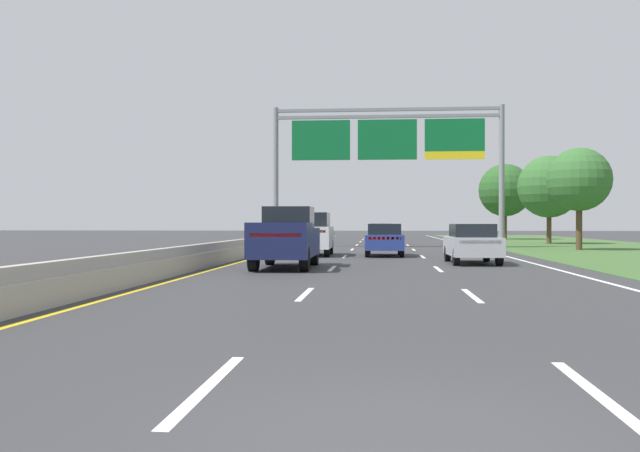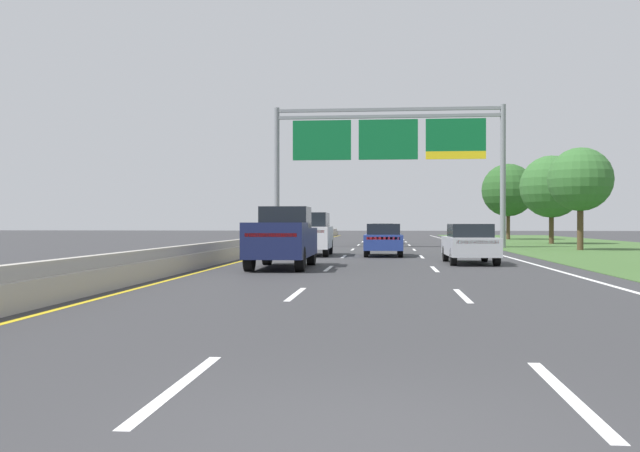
% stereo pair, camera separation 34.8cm
% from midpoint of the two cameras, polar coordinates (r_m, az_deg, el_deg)
% --- Properties ---
extents(ground_plane, '(220.00, 220.00, 0.00)m').
position_cam_midpoint_polar(ground_plane, '(40.28, 4.86, -2.05)').
color(ground_plane, '#333335').
extents(lane_striping, '(11.96, 106.00, 0.01)m').
position_cam_midpoint_polar(lane_striping, '(39.82, 4.86, -2.07)').
color(lane_striping, white).
rests_on(lane_striping, ground).
extents(grass_verge_right, '(14.00, 110.00, 0.02)m').
position_cam_midpoint_polar(grass_verge_right, '(42.62, 23.98, -1.93)').
color(grass_verge_right, '#3D602D').
rests_on(grass_verge_right, ground).
extents(median_barrier_concrete, '(0.60, 110.00, 0.85)m').
position_cam_midpoint_polar(median_barrier_concrete, '(40.80, -4.45, -1.52)').
color(median_barrier_concrete, '#A8A399').
rests_on(median_barrier_concrete, ground).
extents(overhead_sign_gantry, '(15.06, 0.42, 9.24)m').
position_cam_midpoint_polar(overhead_sign_gantry, '(46.42, 5.24, 6.40)').
color(overhead_sign_gantry, gray).
rests_on(overhead_sign_gantry, ground).
extents(pickup_truck_navy, '(2.04, 5.41, 2.20)m').
position_cam_midpoint_polar(pickup_truck_navy, '(25.21, -3.15, -0.96)').
color(pickup_truck_navy, '#161E47').
rests_on(pickup_truck_navy, ground).
extents(car_white_left_lane_suv, '(1.99, 4.73, 2.11)m').
position_cam_midpoint_polar(car_white_left_lane_suv, '(34.78, -0.93, -0.59)').
color(car_white_left_lane_suv, silver).
rests_on(car_white_left_lane_suv, ground).
extents(car_silver_right_lane_sedan, '(1.87, 4.42, 1.57)m').
position_cam_midpoint_polar(car_silver_right_lane_sedan, '(28.53, 11.84, -1.34)').
color(car_silver_right_lane_sedan, '#B2B5BA').
rests_on(car_silver_right_lane_sedan, ground).
extents(car_darkgreen_centre_lane_sedan, '(1.84, 4.41, 1.57)m').
position_cam_midpoint_polar(car_darkgreen_centre_lane_sedan, '(54.64, 4.75, -0.59)').
color(car_darkgreen_centre_lane_sedan, '#193D23').
rests_on(car_darkgreen_centre_lane_sedan, ground).
extents(car_blue_centre_lane_sedan, '(1.82, 4.40, 1.57)m').
position_cam_midpoint_polar(car_blue_centre_lane_sedan, '(34.52, 4.93, -1.07)').
color(car_blue_centre_lane_sedan, navy).
rests_on(car_blue_centre_lane_sedan, ground).
extents(roadside_tree_mid, '(3.75, 3.75, 6.06)m').
position_cam_midpoint_polar(roadside_tree_mid, '(44.37, 19.99, 3.53)').
color(roadside_tree_mid, '#4C3823').
rests_on(roadside_tree_mid, ground).
extents(roadside_tree_far, '(4.78, 4.78, 6.79)m').
position_cam_midpoint_polar(roadside_tree_far, '(56.96, 17.85, 3.03)').
color(roadside_tree_far, '#4C3823').
rests_on(roadside_tree_far, ground).
extents(roadside_tree_distant, '(5.14, 5.14, 7.41)m').
position_cam_midpoint_polar(roadside_tree_distant, '(71.32, 14.59, 2.81)').
color(roadside_tree_distant, '#4C3823').
rests_on(roadside_tree_distant, ground).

